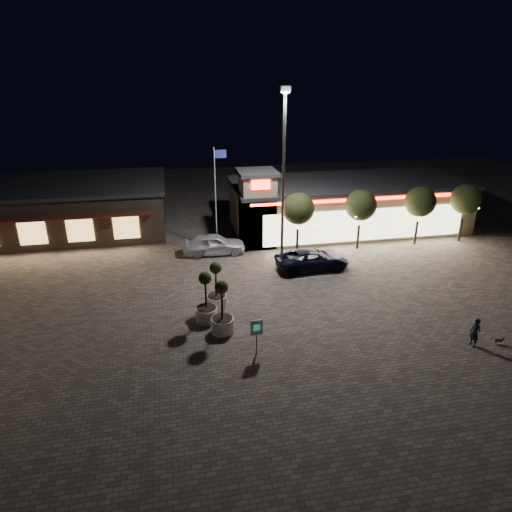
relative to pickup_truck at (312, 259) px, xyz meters
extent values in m
plane|color=#72675C|center=(-4.24, -7.87, -0.73)|extent=(90.00, 90.00, 0.00)
cube|color=gray|center=(5.76, 8.13, 1.27)|extent=(20.00, 8.00, 4.00)
cube|color=#262628|center=(5.76, 8.13, 3.42)|extent=(20.40, 8.40, 0.30)
cube|color=#F7E6B9|center=(5.76, 4.08, 0.87)|extent=(17.00, 0.12, 2.60)
cube|color=#FF2B14|center=(5.76, 4.05, 3.02)|extent=(19.00, 0.10, 0.18)
cube|color=gray|center=(-2.94, 5.43, 2.17)|extent=(2.60, 2.60, 5.80)
cube|color=#262628|center=(-2.94, 5.43, 5.22)|extent=(3.00, 3.00, 0.30)
cube|color=#FF2B14|center=(-2.94, 4.08, 4.57)|extent=(1.40, 0.10, 0.70)
cube|color=#382D23|center=(-18.24, 12.13, 1.27)|extent=(16.00, 10.00, 4.00)
cube|color=#262628|center=(-18.24, 12.13, 3.42)|extent=(16.40, 10.40, 0.30)
cube|color=#591E19|center=(-18.24, 6.73, 2.07)|extent=(14.40, 0.80, 0.15)
cube|color=#E9B569|center=(-20.24, 7.08, 0.87)|extent=(2.00, 0.12, 1.80)
cube|color=#E9B569|center=(-16.74, 7.08, 0.87)|extent=(2.00, 0.12, 1.80)
cube|color=#E9B569|center=(-13.24, 7.08, 0.87)|extent=(2.00, 0.12, 1.80)
cylinder|color=gray|center=(-2.24, 0.13, 5.27)|extent=(0.20, 0.20, 12.00)
cube|color=gray|center=(-2.24, 0.13, 11.47)|extent=(0.60, 0.40, 0.35)
cube|color=white|center=(-2.24, 0.13, 11.27)|extent=(0.45, 0.30, 0.08)
cylinder|color=white|center=(-6.24, 5.13, 3.27)|extent=(0.10, 0.10, 8.00)
cube|color=navy|center=(-5.79, 5.13, 6.77)|extent=(0.90, 0.04, 0.60)
cylinder|color=#332319|center=(-0.24, 3.13, 0.23)|extent=(0.20, 0.20, 1.92)
sphere|color=#2D3819|center=(-0.24, 3.13, 2.84)|extent=(2.42, 2.42, 2.42)
cylinder|color=#332319|center=(4.76, 3.13, 0.23)|extent=(0.20, 0.20, 1.92)
sphere|color=#2D3819|center=(4.76, 3.13, 2.84)|extent=(2.42, 2.42, 2.42)
cylinder|color=#332319|center=(9.76, 3.13, 0.23)|extent=(0.20, 0.20, 1.92)
sphere|color=#2D3819|center=(9.76, 3.13, 2.84)|extent=(2.42, 2.42, 2.42)
cylinder|color=#332319|center=(13.76, 3.13, 0.23)|extent=(0.20, 0.20, 1.92)
sphere|color=#2D3819|center=(13.76, 3.13, 2.84)|extent=(2.42, 2.42, 2.42)
imported|color=black|center=(0.00, 0.00, 0.00)|extent=(5.37, 2.65, 1.46)
imported|color=silver|center=(-6.59, 4.16, 0.08)|extent=(4.80, 2.05, 1.62)
imported|color=black|center=(5.23, -11.04, 0.05)|extent=(0.49, 0.64, 1.57)
cube|color=#59514C|center=(6.61, -11.14, -0.48)|extent=(0.42, 0.24, 0.21)
sphere|color=#59514C|center=(6.83, -11.19, -0.40)|extent=(0.19, 0.19, 0.19)
cylinder|color=beige|center=(-7.37, -4.44, -0.33)|extent=(1.21, 1.21, 0.81)
cylinder|color=black|center=(-7.37, -4.44, 0.10)|extent=(1.05, 1.05, 0.06)
cylinder|color=#332319|center=(-7.37, -4.44, 1.04)|extent=(0.10, 0.10, 1.82)
sphere|color=#2D3819|center=(-7.37, -4.44, 1.90)|extent=(0.71, 0.71, 0.71)
cylinder|color=beige|center=(-7.37, -7.20, -0.31)|extent=(1.26, 1.26, 0.84)
cylinder|color=black|center=(-7.37, -7.20, 0.13)|extent=(1.09, 1.09, 0.06)
cylinder|color=#332319|center=(-7.37, -7.20, 1.10)|extent=(0.10, 0.10, 1.88)
sphere|color=#2D3819|center=(-7.37, -7.20, 1.99)|extent=(0.73, 0.73, 0.73)
cylinder|color=beige|center=(-8.11, -5.87, -0.32)|extent=(1.25, 1.25, 0.83)
cylinder|color=black|center=(-8.11, -5.87, 0.12)|extent=(1.08, 1.08, 0.06)
cylinder|color=#332319|center=(-8.11, -5.87, 1.09)|extent=(0.10, 0.10, 1.87)
sphere|color=#2D3819|center=(-8.11, -5.87, 1.97)|extent=(0.73, 0.73, 0.73)
cylinder|color=gray|center=(-5.94, -9.52, -0.15)|extent=(0.08, 0.08, 1.16)
cube|color=white|center=(-5.94, -9.52, 0.77)|extent=(0.63, 0.11, 0.82)
cube|color=#1BA45A|center=(-5.94, -9.56, 0.77)|extent=(0.34, 0.05, 0.34)
camera|label=1|loc=(-9.71, -28.63, 12.68)|focal=32.00mm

